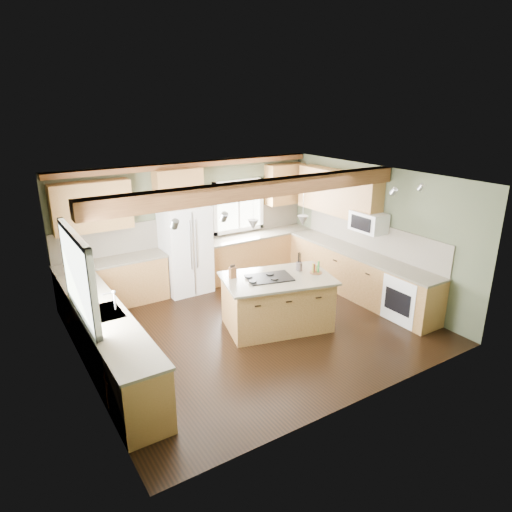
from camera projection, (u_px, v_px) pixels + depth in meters
floor at (254, 327)px, 8.00m from camera, size 5.60×5.60×0.00m
ceiling at (253, 179)px, 7.15m from camera, size 5.60×5.60×0.00m
wall_back at (190, 224)px, 9.57m from camera, size 5.60×0.00×5.60m
wall_left at (78, 293)px, 6.16m from camera, size 0.00×5.00×5.00m
wall_right at (374, 232)px, 8.99m from camera, size 0.00×5.00×5.00m
ceiling_beam at (260, 189)px, 7.05m from camera, size 5.55×0.26×0.26m
soffit_trim at (190, 165)px, 9.09m from camera, size 5.55×0.20×0.10m
backsplash_back at (191, 228)px, 9.59m from camera, size 5.58×0.03×0.58m
backsplash_right at (371, 236)px, 9.05m from camera, size 0.03×3.70×0.58m
base_cab_back_left at (113, 284)px, 8.71m from camera, size 2.02×0.60×0.88m
counter_back_left at (111, 261)px, 8.56m from camera, size 2.06×0.64×0.04m
base_cab_back_right at (258, 254)px, 10.37m from camera, size 2.62×0.60×0.88m
counter_back_right at (258, 235)px, 10.22m from camera, size 2.66×0.64×0.04m
base_cab_left at (107, 342)px, 6.63m from camera, size 0.60×3.70×0.88m
counter_left at (103, 314)px, 6.48m from camera, size 0.64×3.74×0.04m
base_cab_right at (358, 275)px, 9.16m from camera, size 0.60×3.70×0.88m
counter_right at (359, 253)px, 9.01m from camera, size 0.64×3.74×0.04m
upper_cab_back_left at (92, 207)px, 8.21m from camera, size 1.40×0.35×0.90m
upper_cab_over_fridge at (178, 186)px, 9.00m from camera, size 0.96×0.35×0.70m
upper_cab_right at (338, 193)px, 9.41m from camera, size 0.35×2.20×0.90m
upper_cab_back_corner at (285, 184)px, 10.38m from camera, size 0.90×0.35×0.90m
window_left at (77, 275)px, 6.13m from camera, size 0.04×1.60×1.05m
window_back at (238, 206)px, 10.06m from camera, size 1.10×0.04×1.00m
sink at (103, 313)px, 6.48m from camera, size 0.50×0.65×0.03m
faucet at (115, 301)px, 6.52m from camera, size 0.02×0.02×0.28m
dishwasher at (136, 388)px, 5.60m from camera, size 0.60×0.60×0.84m
oven at (409, 298)px, 8.12m from camera, size 0.60×0.72×0.84m
microwave at (369, 222)px, 8.76m from camera, size 0.40×0.70×0.38m
pendant_left at (253, 225)px, 7.30m from camera, size 0.18×0.18×0.16m
pendant_right at (303, 221)px, 7.55m from camera, size 0.18×0.18×0.16m
refrigerator at (186, 249)px, 9.25m from camera, size 0.90×0.74×1.80m
island at (277, 303)px, 7.90m from camera, size 1.93×1.45×0.88m
island_top at (277, 278)px, 7.75m from camera, size 2.07×1.59×0.04m
cooktop at (270, 278)px, 7.70m from camera, size 0.85×0.67×0.02m
knife_block at (233, 273)px, 7.69m from camera, size 0.12×0.09×0.19m
utensil_crock at (299, 266)px, 8.03m from camera, size 0.13×0.13×0.15m
bottle_tray at (316, 268)px, 7.90m from camera, size 0.24×0.24×0.20m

